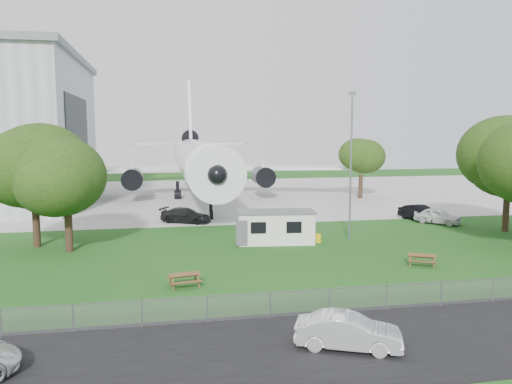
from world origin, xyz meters
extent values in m
plane|color=#255E1C|center=(0.00, 0.00, 0.00)|extent=(160.00, 160.00, 0.00)
cube|color=black|center=(0.00, -13.00, 0.01)|extent=(120.00, 8.00, 0.02)
cube|color=#B7B7B2|center=(0.00, 38.00, 0.01)|extent=(120.00, 46.00, 0.03)
cube|color=#2D3033|center=(-16.93, 33.00, 6.75)|extent=(0.16, 16.00, 12.96)
cylinder|color=white|center=(-2.00, 34.00, 5.10)|extent=(5.40, 34.00, 5.40)
cone|color=white|center=(-2.00, 15.00, 5.10)|extent=(5.40, 5.50, 5.40)
cone|color=white|center=(-2.00, 55.00, 5.90)|extent=(4.86, 9.00, 4.86)
cube|color=white|center=(-14.50, 37.20, 3.90)|extent=(21.36, 10.77, 0.36)
cube|color=white|center=(10.50, 37.20, 3.90)|extent=(21.36, 10.77, 0.36)
cube|color=white|center=(-2.00, 55.00, 11.60)|extent=(0.46, 9.96, 12.17)
cylinder|color=#515459|center=(-10.50, 33.50, 3.00)|extent=(2.50, 4.20, 2.50)
cylinder|color=#515459|center=(6.50, 33.50, 3.00)|extent=(2.50, 4.20, 2.50)
cylinder|color=#515459|center=(-2.00, 54.00, 7.90)|extent=(2.60, 4.50, 2.60)
cylinder|color=black|center=(-2.00, 18.50, 1.20)|extent=(0.36, 0.36, 2.40)
cylinder|color=black|center=(-4.80, 35.00, 1.20)|extent=(0.44, 0.44, 2.40)
cylinder|color=black|center=(0.80, 35.00, 1.20)|extent=(0.44, 0.44, 2.40)
cube|color=silver|center=(2.02, 6.52, 1.25)|extent=(6.24, 3.15, 2.50)
cube|color=#59595B|center=(2.02, 6.52, 2.56)|extent=(6.46, 3.37, 0.12)
cylinder|color=gold|center=(5.42, 5.92, 0.35)|extent=(0.50, 0.50, 0.70)
cube|color=gray|center=(0.00, -9.50, 0.00)|extent=(58.00, 0.04, 1.30)
cylinder|color=slate|center=(8.20, 6.20, 6.00)|extent=(0.16, 0.16, 12.00)
cylinder|color=#382619|center=(-16.58, 8.65, 1.74)|extent=(0.56, 0.56, 3.49)
sphere|color=#355416|center=(-16.58, 8.65, 6.01)|extent=(7.80, 7.80, 7.80)
cylinder|color=#382619|center=(-13.84, 6.55, 1.53)|extent=(0.56, 0.56, 3.05)
sphere|color=#355416|center=(-13.84, 6.55, 5.25)|extent=(7.38, 7.38, 7.38)
cylinder|color=#382619|center=(23.47, 7.19, 1.87)|extent=(0.56, 0.56, 3.73)
sphere|color=#355416|center=(23.47, 7.19, 6.43)|extent=(8.63, 8.63, 8.63)
cylinder|color=#382619|center=(19.49, 30.90, 1.61)|extent=(0.56, 0.56, 3.22)
sphere|color=#355416|center=(19.49, 30.90, 5.54)|extent=(5.49, 5.49, 5.49)
imported|color=white|center=(0.44, -13.43, 0.72)|extent=(4.60, 3.08, 1.43)
imported|color=silver|center=(19.47, 11.72, 0.75)|extent=(4.16, 4.49, 1.49)
imported|color=black|center=(18.76, 13.80, 0.77)|extent=(3.00, 4.93, 1.53)
imported|color=black|center=(-4.64, 16.95, 0.73)|extent=(5.41, 4.02, 1.46)
camera|label=1|loc=(-7.03, -32.05, 8.90)|focal=35.00mm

